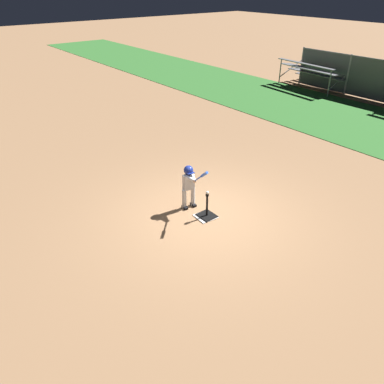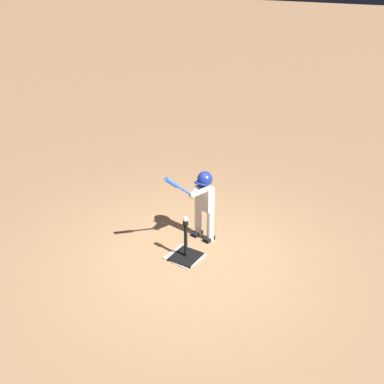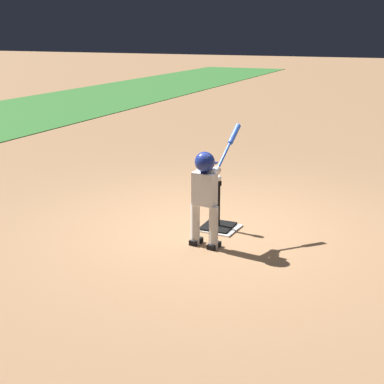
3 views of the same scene
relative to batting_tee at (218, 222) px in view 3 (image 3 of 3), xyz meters
name	(u,v)px [view 3 (image 3 of 3)]	position (x,y,z in m)	size (l,w,h in m)	color
ground_plane	(214,229)	(-0.04, 0.03, -0.09)	(90.00, 90.00, 0.00)	#99704C
home_plate	(220,228)	(-0.01, -0.03, -0.08)	(0.44, 0.44, 0.02)	white
batting_tee	(218,222)	(0.00, 0.00, 0.00)	(0.41, 0.37, 0.61)	black
batter_child	(206,186)	(-0.57, -0.07, 0.62)	(0.92, 0.36, 1.30)	silver
baseball	(219,178)	(0.00, 0.00, 0.56)	(0.07, 0.07, 0.07)	white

